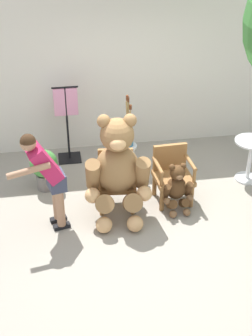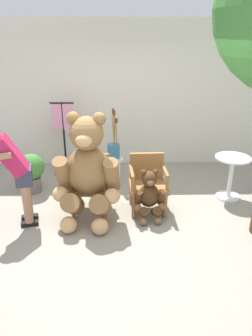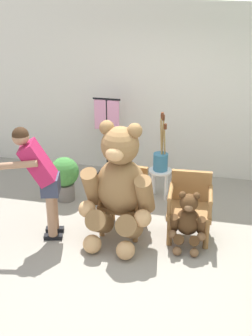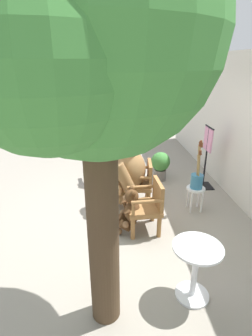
# 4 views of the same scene
# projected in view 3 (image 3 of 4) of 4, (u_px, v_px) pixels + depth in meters

# --- Properties ---
(ground_plane) EXTENTS (60.00, 60.00, 0.00)m
(ground_plane) POSITION_uv_depth(u_px,v_px,m) (151.00, 249.00, 5.92)
(ground_plane) COLOR gray
(back_wall) EXTENTS (10.00, 0.16, 2.80)m
(back_wall) POSITION_uv_depth(u_px,v_px,m) (178.00, 92.00, 7.48)
(back_wall) COLOR silver
(back_wall) RESTS_ON ground
(wooden_chair_left) EXTENTS (0.61, 0.57, 0.86)m
(wooden_chair_left) POSITION_uv_depth(u_px,v_px,m) (125.00, 198.00, 6.19)
(wooden_chair_left) COLOR olive
(wooden_chair_left) RESTS_ON ground
(wooden_chair_right) EXTENTS (0.59, 0.55, 0.86)m
(wooden_chair_right) POSITION_uv_depth(u_px,v_px,m) (190.00, 204.00, 6.02)
(wooden_chair_right) COLOR olive
(wooden_chair_right) RESTS_ON ground
(teddy_bear_large) EXTENTS (0.96, 0.93, 1.58)m
(teddy_bear_large) POSITION_uv_depth(u_px,v_px,m) (119.00, 185.00, 5.83)
(teddy_bear_large) COLOR olive
(teddy_bear_large) RESTS_ON ground
(teddy_bear_small) EXTENTS (0.46, 0.44, 0.77)m
(teddy_bear_small) POSITION_uv_depth(u_px,v_px,m) (188.00, 221.00, 5.81)
(teddy_bear_small) COLOR #4C3019
(teddy_bear_small) RESTS_ON ground
(person_visitor) EXTENTS (0.76, 0.60, 1.52)m
(person_visitor) POSITION_uv_depth(u_px,v_px,m) (40.00, 173.00, 5.84)
(person_visitor) COLOR black
(person_visitor) RESTS_ON ground
(white_stool) EXTENTS (0.34, 0.34, 0.46)m
(white_stool) POSITION_uv_depth(u_px,v_px,m) (160.00, 176.00, 7.05)
(white_stool) COLOR white
(white_stool) RESTS_ON ground
(brush_bucket) EXTENTS (0.22, 0.22, 0.90)m
(brush_bucket) POSITION_uv_depth(u_px,v_px,m) (161.00, 158.00, 6.92)
(brush_bucket) COLOR teal
(brush_bucket) RESTS_ON white_stool
(potted_plant) EXTENTS (0.44, 0.44, 0.68)m
(potted_plant) POSITION_uv_depth(u_px,v_px,m) (65.00, 176.00, 6.97)
(potted_plant) COLOR slate
(potted_plant) RESTS_ON ground
(clothing_display_stand) EXTENTS (0.44, 0.40, 1.36)m
(clothing_display_stand) POSITION_uv_depth(u_px,v_px,m) (107.00, 137.00, 7.54)
(clothing_display_stand) COLOR black
(clothing_display_stand) RESTS_ON ground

